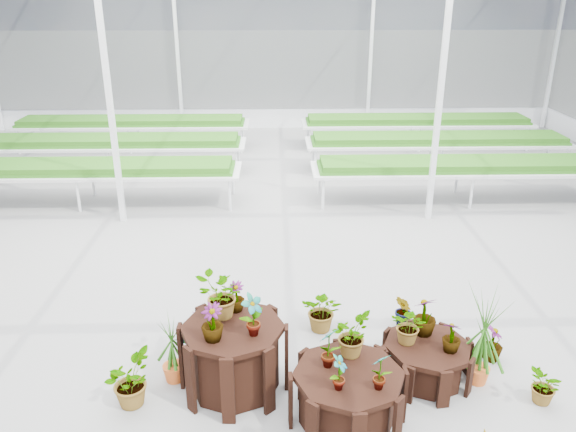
{
  "coord_description": "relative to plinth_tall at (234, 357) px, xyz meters",
  "views": [
    {
      "loc": [
        -0.03,
        -6.23,
        4.2
      ],
      "look_at": [
        0.15,
        0.95,
        1.3
      ],
      "focal_mm": 35.0,
      "sensor_mm": 36.0,
      "label": 1
    }
  ],
  "objects": [
    {
      "name": "ground_plane",
      "position": [
        0.51,
        1.01,
        -0.4
      ],
      "size": [
        24.0,
        24.0,
        0.0
      ],
      "primitive_type": "plane",
      "color": "gray",
      "rests_on": "ground"
    },
    {
      "name": "greenhouse_shell",
      "position": [
        0.51,
        1.01,
        1.85
      ],
      "size": [
        18.0,
        24.0,
        4.5
      ],
      "primitive_type": null,
      "color": "white",
      "rests_on": "ground"
    },
    {
      "name": "steel_frame",
      "position": [
        0.51,
        1.01,
        1.85
      ],
      "size": [
        18.0,
        24.0,
        4.5
      ],
      "primitive_type": null,
      "color": "silver",
      "rests_on": "ground"
    },
    {
      "name": "nursery_benches",
      "position": [
        0.51,
        8.21,
        0.02
      ],
      "size": [
        16.0,
        7.0,
        0.84
      ],
      "primitive_type": null,
      "color": "silver",
      "rests_on": "ground"
    },
    {
      "name": "plinth_tall",
      "position": [
        0.0,
        0.0,
        0.0
      ],
      "size": [
        1.23,
        1.23,
        0.8
      ],
      "primitive_type": "cylinder",
      "rotation": [
        0.0,
        0.0,
        -0.04
      ],
      "color": "black",
      "rests_on": "ground"
    },
    {
      "name": "plinth_mid",
      "position": [
        1.2,
        -0.6,
        -0.09
      ],
      "size": [
        1.23,
        1.23,
        0.62
      ],
      "primitive_type": "cylinder",
      "rotation": [
        0.0,
        0.0,
        0.05
      ],
      "color": "black",
      "rests_on": "ground"
    },
    {
      "name": "plinth_low",
      "position": [
        2.2,
        0.1,
        -0.17
      ],
      "size": [
        1.15,
        1.15,
        0.46
      ],
      "primitive_type": "cylinder",
      "rotation": [
        0.0,
        0.0,
        0.14
      ],
      "color": "black",
      "rests_on": "ground"
    },
    {
      "name": "nursery_plants",
      "position": [
        0.87,
        -0.06,
        0.11
      ],
      "size": [
        4.98,
        3.24,
        1.34
      ],
      "color": "#255A14",
      "rests_on": "ground"
    }
  ]
}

